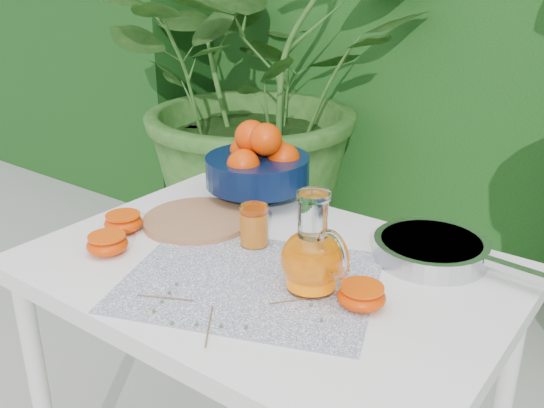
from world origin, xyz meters
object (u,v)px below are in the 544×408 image
Objects in this scene: white_table at (267,297)px; cutting_board at (198,220)px; fruit_bowl at (259,164)px; saute_pan at (432,249)px; juice_pitcher at (313,257)px.

cutting_board is at bearing 165.43° from white_table.
saute_pan is at bearing -6.11° from fruit_bowl.
fruit_bowl is (-0.24, 0.28, 0.18)m from white_table.
white_table is at bearing -140.10° from saute_pan.
fruit_bowl reaches higher than saute_pan.
cutting_board is 0.41m from juice_pitcher.
white_table is at bearing -49.87° from fruit_bowl.
white_table is 0.41m from fruit_bowl.
fruit_bowl is 0.49m from juice_pitcher.
saute_pan is at bearing 39.90° from white_table.
saute_pan is (0.14, 0.26, -0.05)m from juice_pitcher.
cutting_board is at bearing -163.20° from saute_pan.
juice_pitcher reaches higher than saute_pan.
juice_pitcher reaches higher than cutting_board.
juice_pitcher reaches higher than white_table.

